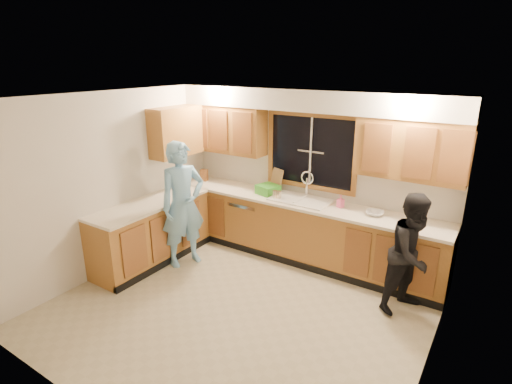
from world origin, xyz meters
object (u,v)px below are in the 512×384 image
sink (300,204)px  woman (413,254)px  dishwasher (252,221)px  soap_bottle (341,201)px  stove (121,246)px  knife_block (204,175)px  man (183,205)px  dish_crate (268,189)px  bowl (375,213)px

sink → woman: (1.71, -0.47, -0.13)m
dishwasher → soap_bottle: 1.56m
stove → knife_block: knife_block is taller
stove → man: 1.01m
knife_block → stove: bearing=-99.3°
man → dish_crate: 1.31m
knife_block → dish_crate: 1.28m
dish_crate → soap_bottle: size_ratio=1.71×
dish_crate → stove: bearing=-124.1°
sink → bowl: bearing=0.5°
woman → knife_block: bearing=110.5°
dishwasher → knife_block: (-0.99, 0.03, 0.61)m
stove → dishwasher: bearing=62.3°
stove → knife_block: (-0.04, 1.84, 0.57)m
bowl → woman: bearing=-37.8°
stove → soap_bottle: size_ratio=5.09×
woman → dish_crate: (-2.27, 0.47, 0.26)m
man → bowl: man is taller
stove → woman: 3.77m
knife_block → bowl: bearing=-10.6°
stove → man: man is taller
sink → bowl: 1.09m
sink → soap_bottle: sink is taller
dishwasher → soap_bottle: size_ratio=4.64×
sink → bowl: (1.09, 0.01, 0.08)m
knife_block → dish_crate: (1.28, -0.01, -0.03)m
stove → man: (0.46, 0.77, 0.46)m
stove → dish_crate: dish_crate is taller
dishwasher → bowl: 2.01m
man → knife_block: size_ratio=9.20×
woman → sink: bearing=102.9°
dish_crate → bowl: bearing=0.2°
dishwasher → sink: bearing=1.0°
woman → soap_bottle: size_ratio=8.30×
soap_bottle → bowl: (0.50, -0.04, -0.06)m
dish_crate → bowl: dish_crate is taller
man → dish_crate: (0.78, 1.05, 0.08)m
sink → bowl: size_ratio=3.71×
stove → bowl: bowl is taller
dishwasher → soap_bottle: soap_bottle is taller
sink → dish_crate: (-0.56, 0.00, 0.13)m
woman → knife_block: (-3.55, 0.49, 0.29)m
stove → dish_crate: (1.24, 1.83, 0.54)m
sink → soap_bottle: 0.61m
sink → stove: sink is taller
stove → woman: woman is taller
man → knife_block: (-0.50, 1.07, 0.11)m
dish_crate → bowl: (1.65, 0.01, -0.04)m
sink → soap_bottle: (0.59, 0.05, 0.14)m
woman → knife_block: woman is taller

